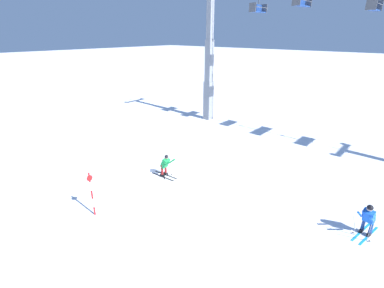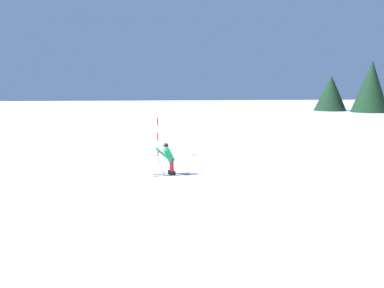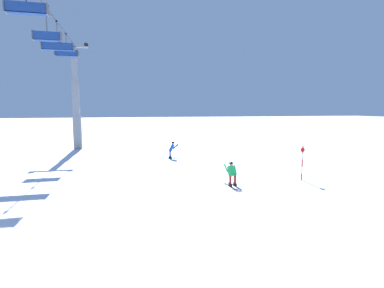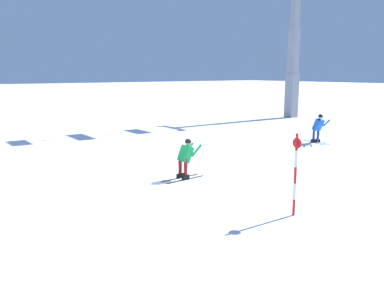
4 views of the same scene
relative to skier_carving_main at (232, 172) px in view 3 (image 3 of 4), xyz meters
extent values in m
plane|color=white|center=(-0.27, 0.39, -0.82)|extent=(260.00, 260.00, 0.00)
cube|color=black|center=(-0.14, 0.14, -0.81)|extent=(1.69, 0.23, 0.01)
cube|color=black|center=(-0.14, 0.14, -0.72)|extent=(0.29, 0.13, 0.16)
cylinder|color=maroon|center=(-0.14, 0.14, -0.33)|extent=(0.13, 0.13, 0.64)
cube|color=black|center=(-0.12, -0.16, -0.81)|extent=(1.69, 0.23, 0.01)
cube|color=black|center=(-0.12, -0.16, -0.72)|extent=(0.29, 0.13, 0.16)
cylinder|color=maroon|center=(-0.12, -0.16, -0.33)|extent=(0.13, 0.13, 0.64)
cube|color=green|center=(-0.01, 0.00, 0.09)|extent=(0.52, 0.46, 0.64)
sphere|color=tan|center=(0.11, 0.01, 0.48)|extent=(0.21, 0.21, 0.21)
sphere|color=black|center=(0.11, 0.01, 0.51)|extent=(0.23, 0.23, 0.23)
cylinder|color=green|center=(0.30, 0.26, 0.20)|extent=(0.48, 0.12, 0.42)
cylinder|color=gray|center=(0.33, 0.30, -0.38)|extent=(0.45, 0.17, 1.09)
cylinder|color=black|center=(0.15, 0.34, -0.77)|extent=(0.07, 0.07, 0.01)
cylinder|color=green|center=(0.34, -0.20, 0.20)|extent=(0.48, 0.12, 0.42)
cylinder|color=gray|center=(0.37, -0.25, -0.38)|extent=(0.47, 0.10, 1.09)
cylinder|color=black|center=(0.20, -0.31, -0.77)|extent=(0.07, 0.07, 0.01)
cube|color=gray|center=(18.66, 11.06, 1.03)|extent=(0.83, 0.83, 3.68)
cube|color=gray|center=(18.66, 11.06, 4.71)|extent=(0.69, 0.69, 3.68)
cube|color=gray|center=(18.66, 11.06, 8.39)|extent=(0.56, 0.56, 3.68)
cube|color=gray|center=(18.66, 11.06, 10.32)|extent=(0.28, 2.98, 0.18)
cylinder|color=black|center=(18.66, 12.37, 10.57)|extent=(0.10, 0.44, 0.44)
cylinder|color=black|center=(18.66, 9.75, 10.57)|extent=(0.10, 0.44, 0.44)
cylinder|color=black|center=(6.62, 11.06, 10.63)|extent=(30.08, 0.05, 0.05)
cube|color=navy|center=(2.52, 11.06, 8.87)|extent=(0.45, 2.10, 0.06)
cube|color=navy|center=(2.32, 11.06, 9.14)|extent=(0.06, 2.10, 0.55)
cylinder|color=#4C4F54|center=(2.82, 11.06, 9.17)|extent=(0.04, 1.99, 0.04)
cube|color=#4C4F54|center=(2.52, 12.11, 9.14)|extent=(0.57, 0.05, 0.63)
cube|color=#4C4F54|center=(2.52, 10.01, 9.14)|extent=(0.57, 0.05, 0.63)
cube|color=black|center=(6.91, 11.06, 10.63)|extent=(0.20, 0.16, 0.14)
cylinder|color=#4C4F54|center=(6.91, 11.06, 9.80)|extent=(0.07, 0.07, 1.66)
cube|color=navy|center=(6.91, 11.06, 8.42)|extent=(0.45, 1.79, 0.06)
cube|color=navy|center=(6.72, 11.06, 8.70)|extent=(0.06, 1.79, 0.55)
cylinder|color=#4C4F54|center=(7.22, 11.06, 8.72)|extent=(0.04, 1.70, 0.04)
cube|color=#4C4F54|center=(6.91, 11.95, 8.70)|extent=(0.57, 0.05, 0.63)
cube|color=#4C4F54|center=(6.91, 10.17, 8.70)|extent=(0.57, 0.05, 0.63)
cube|color=black|center=(10.34, 11.06, 10.63)|extent=(0.20, 0.16, 0.14)
cylinder|color=#4C4F54|center=(10.34, 11.06, 9.79)|extent=(0.07, 0.07, 1.67)
cube|color=navy|center=(10.34, 11.06, 8.41)|extent=(0.45, 2.39, 0.06)
cube|color=navy|center=(10.14, 11.06, 8.68)|extent=(0.06, 2.39, 0.55)
cylinder|color=#4C4F54|center=(10.64, 11.06, 8.71)|extent=(0.04, 2.27, 0.04)
cube|color=#4C4F54|center=(10.34, 12.26, 8.68)|extent=(0.57, 0.05, 0.63)
cube|color=#4C4F54|center=(10.34, 9.86, 8.68)|extent=(0.57, 0.05, 0.63)
cube|color=black|center=(14.34, 11.06, 10.63)|extent=(0.20, 0.16, 0.14)
cylinder|color=#4C4F54|center=(14.34, 11.06, 9.89)|extent=(0.07, 0.07, 1.48)
cube|color=navy|center=(14.34, 11.06, 8.60)|extent=(0.45, 2.06, 0.06)
cube|color=navy|center=(14.14, 11.06, 8.88)|extent=(0.06, 2.06, 0.55)
cylinder|color=#4C4F54|center=(14.64, 11.06, 8.90)|extent=(0.04, 1.96, 0.04)
cube|color=#4C4F54|center=(14.34, 12.09, 8.88)|extent=(0.57, 0.05, 0.63)
cube|color=#4C4F54|center=(14.34, 10.03, 8.88)|extent=(0.57, 0.05, 0.63)
cylinder|color=red|center=(0.16, -4.79, -0.59)|extent=(0.07, 0.07, 0.44)
cylinder|color=white|center=(0.16, -4.79, -0.15)|extent=(0.07, 0.07, 0.44)
cylinder|color=red|center=(0.16, -4.79, 0.29)|extent=(0.07, 0.07, 0.44)
cylinder|color=white|center=(0.16, -4.79, 0.73)|extent=(0.07, 0.07, 0.44)
cylinder|color=red|center=(0.16, -4.79, 1.17)|extent=(0.07, 0.07, 0.44)
cylinder|color=red|center=(0.18, -4.79, 1.15)|extent=(0.02, 0.28, 0.28)
cube|color=#198CCC|center=(10.24, 1.99, -0.81)|extent=(0.43, 1.77, 0.01)
cube|color=black|center=(10.24, 1.99, -0.72)|extent=(0.16, 0.30, 0.16)
cylinder|color=navy|center=(10.24, 1.99, -0.29)|extent=(0.13, 0.13, 0.70)
cube|color=#198CCC|center=(9.94, 2.05, -0.81)|extent=(0.43, 1.77, 0.01)
cube|color=black|center=(9.94, 2.05, -0.72)|extent=(0.16, 0.30, 0.16)
cylinder|color=navy|center=(9.94, 2.05, -0.29)|extent=(0.13, 0.13, 0.70)
cube|color=blue|center=(10.06, 1.88, 0.17)|extent=(0.51, 0.59, 0.69)
sphere|color=beige|center=(10.03, 1.75, 0.60)|extent=(0.23, 0.23, 0.23)
sphere|color=black|center=(10.03, 1.75, 0.63)|extent=(0.25, 0.25, 0.25)
cylinder|color=blue|center=(10.22, 1.48, 0.29)|extent=(0.18, 0.53, 0.45)
cylinder|color=gray|center=(10.25, 1.42, -0.34)|extent=(0.05, 0.48, 1.21)
cylinder|color=black|center=(10.33, 1.58, -0.77)|extent=(0.07, 0.07, 0.01)
cylinder|color=blue|center=(9.77, 1.57, 0.29)|extent=(0.18, 0.53, 0.45)
cylinder|color=gray|center=(9.71, 1.52, -0.34)|extent=(0.22, 0.44, 1.21)
cylinder|color=black|center=(9.70, 1.70, -0.77)|extent=(0.07, 0.07, 0.01)
camera|label=1|loc=(10.77, -10.03, 7.17)|focal=25.98mm
camera|label=2|loc=(1.45, 15.41, 2.88)|focal=33.11mm
camera|label=3|loc=(-15.66, 6.20, 3.76)|focal=27.09mm
camera|label=4|loc=(-8.00, -11.44, 2.95)|focal=37.38mm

